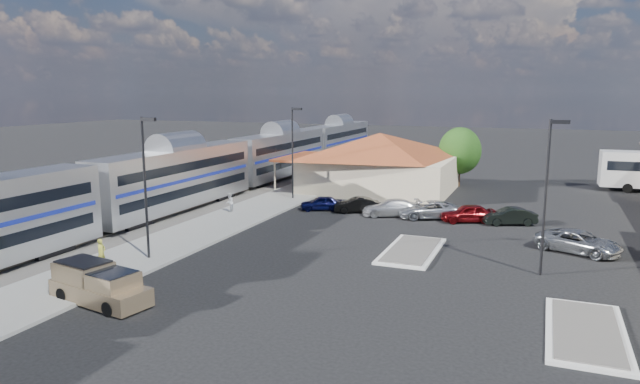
% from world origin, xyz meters
% --- Properties ---
extents(ground, '(280.00, 280.00, 0.00)m').
position_xyz_m(ground, '(0.00, 0.00, 0.00)').
color(ground, black).
rests_on(ground, ground).
extents(railbed, '(16.00, 100.00, 0.12)m').
position_xyz_m(railbed, '(-21.00, 8.00, 0.06)').
color(railbed, '#4C4944').
rests_on(railbed, ground).
extents(platform, '(5.50, 92.00, 0.18)m').
position_xyz_m(platform, '(-12.00, 6.00, 0.09)').
color(platform, gray).
rests_on(platform, ground).
extents(passenger_train, '(3.00, 104.00, 5.55)m').
position_xyz_m(passenger_train, '(-18.00, 7.04, 2.87)').
color(passenger_train, silver).
rests_on(passenger_train, ground).
extents(freight_cars, '(2.80, 46.00, 4.00)m').
position_xyz_m(freight_cars, '(-24.00, 2.60, 1.93)').
color(freight_cars, black).
rests_on(freight_cars, ground).
extents(station_depot, '(18.35, 12.24, 6.20)m').
position_xyz_m(station_depot, '(-4.56, 24.00, 3.13)').
color(station_depot, beige).
rests_on(station_depot, ground).
extents(traffic_island_south, '(3.30, 7.50, 0.21)m').
position_xyz_m(traffic_island_south, '(4.00, 2.00, 0.10)').
color(traffic_island_south, silver).
rests_on(traffic_island_south, ground).
extents(traffic_island_north, '(3.30, 7.50, 0.21)m').
position_xyz_m(traffic_island_north, '(14.00, -8.00, 0.10)').
color(traffic_island_north, silver).
rests_on(traffic_island_north, ground).
extents(lamp_plat_s, '(1.08, 0.25, 9.00)m').
position_xyz_m(lamp_plat_s, '(-10.90, -6.00, 5.34)').
color(lamp_plat_s, black).
rests_on(lamp_plat_s, ground).
extents(lamp_plat_n, '(1.08, 0.25, 9.00)m').
position_xyz_m(lamp_plat_n, '(-10.90, 16.00, 5.34)').
color(lamp_plat_n, black).
rests_on(lamp_plat_n, ground).
extents(lamp_lot, '(1.08, 0.25, 9.00)m').
position_xyz_m(lamp_lot, '(12.10, 0.00, 5.34)').
color(lamp_lot, black).
rests_on(lamp_lot, ground).
extents(tree_depot, '(4.71, 4.71, 6.63)m').
position_xyz_m(tree_depot, '(3.00, 30.00, 4.02)').
color(tree_depot, '#382314').
rests_on(tree_depot, ground).
extents(pickup_truck, '(5.84, 2.99, 1.92)m').
position_xyz_m(pickup_truck, '(-8.50, -12.93, 0.91)').
color(pickup_truck, tan).
rests_on(pickup_truck, ground).
extents(suv, '(5.89, 4.37, 1.49)m').
position_xyz_m(suv, '(14.24, 5.85, 0.74)').
color(suv, '#9DA1A5').
rests_on(suv, ground).
extents(person_a, '(0.45, 0.65, 1.71)m').
position_xyz_m(person_a, '(-12.37, -8.59, 1.03)').
color(person_a, gold).
rests_on(person_a, platform).
extents(person_b, '(0.82, 0.96, 1.71)m').
position_xyz_m(person_b, '(-13.34, 7.89, 1.04)').
color(person_b, silver).
rests_on(person_b, platform).
extents(parked_car_a, '(4.09, 2.94, 1.29)m').
position_xyz_m(parked_car_a, '(-6.52, 12.31, 0.65)').
color(parked_car_a, '#0C0F3F').
rests_on(parked_car_a, ground).
extents(parked_car_b, '(4.27, 2.98, 1.33)m').
position_xyz_m(parked_car_b, '(-3.32, 12.61, 0.67)').
color(parked_car_b, black).
rests_on(parked_car_b, ground).
extents(parked_car_c, '(5.32, 3.83, 1.43)m').
position_xyz_m(parked_car_c, '(-0.12, 12.31, 0.72)').
color(parked_car_c, silver).
rests_on(parked_car_c, ground).
extents(parked_car_d, '(5.82, 4.35, 1.47)m').
position_xyz_m(parked_car_d, '(3.08, 12.61, 0.73)').
color(parked_car_d, '#999CA1').
rests_on(parked_car_d, ground).
extents(parked_car_e, '(4.67, 3.34, 1.48)m').
position_xyz_m(parked_car_e, '(6.28, 12.31, 0.74)').
color(parked_car_e, maroon).
rests_on(parked_car_e, ground).
extents(parked_car_f, '(4.41, 2.92, 1.37)m').
position_xyz_m(parked_car_f, '(9.48, 12.61, 0.69)').
color(parked_car_f, black).
rests_on(parked_car_f, ground).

